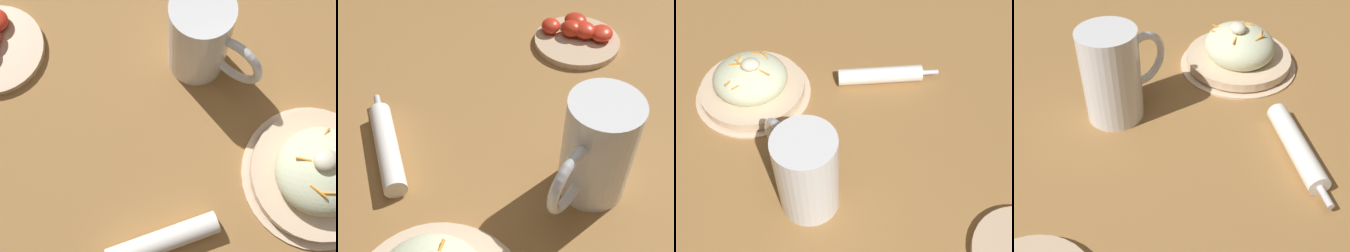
% 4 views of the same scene
% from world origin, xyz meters
% --- Properties ---
extents(ground_plane, '(1.43, 1.43, 0.00)m').
position_xyz_m(ground_plane, '(0.00, 0.00, 0.00)').
color(ground_plane, '#9E703D').
extents(beer_mug, '(0.12, 0.15, 0.17)m').
position_xyz_m(beer_mug, '(0.07, 0.07, 0.08)').
color(beer_mug, white).
rests_on(beer_mug, ground_plane).
extents(napkin_roll, '(0.21, 0.04, 0.03)m').
position_xyz_m(napkin_roll, '(-0.09, -0.21, 0.02)').
color(napkin_roll, white).
rests_on(napkin_roll, ground_plane).
extents(tomato_plate, '(0.17, 0.17, 0.04)m').
position_xyz_m(tomato_plate, '(-0.27, 0.21, 0.02)').
color(tomato_plate, '#D1B28E').
rests_on(tomato_plate, ground_plane).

